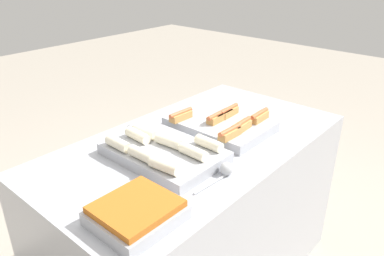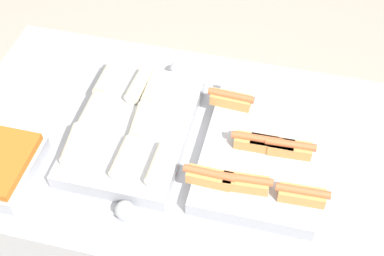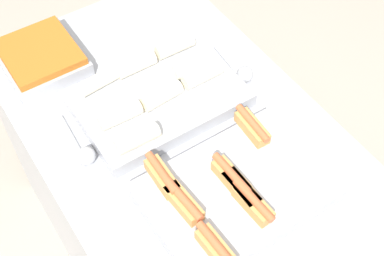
# 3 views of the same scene
# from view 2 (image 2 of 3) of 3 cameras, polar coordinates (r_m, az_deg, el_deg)

# --- Properties ---
(counter) EXTENTS (1.55, 0.84, 0.88)m
(counter) POSITION_cam_2_polar(r_m,az_deg,el_deg) (2.00, 0.72, -10.04)
(counter) COLOR #A8AAB2
(counter) RESTS_ON ground_plane
(tray_hotdogs) EXTENTS (0.40, 0.49, 0.10)m
(tray_hotdogs) POSITION_cam_2_polar(r_m,az_deg,el_deg) (1.59, 7.45, -2.69)
(tray_hotdogs) COLOR #A8AAB2
(tray_hotdogs) RESTS_ON counter
(tray_wraps) EXTENTS (0.34, 0.51, 0.10)m
(tray_wraps) POSITION_cam_2_polar(r_m,az_deg,el_deg) (1.65, -6.49, 0.17)
(tray_wraps) COLOR #A8AAB2
(tray_wraps) RESTS_ON counter
(serving_spoon_near) EXTENTS (0.22, 0.06, 0.06)m
(serving_spoon_near) POSITION_cam_2_polar(r_m,az_deg,el_deg) (1.49, -7.54, -8.67)
(serving_spoon_near) COLOR #B2B5BA
(serving_spoon_near) RESTS_ON counter
(serving_spoon_far) EXTENTS (0.21, 0.06, 0.06)m
(serving_spoon_far) POSITION_cam_2_polar(r_m,az_deg,el_deg) (1.84, -1.88, 6.21)
(serving_spoon_far) COLOR #B2B5BA
(serving_spoon_far) RESTS_ON counter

